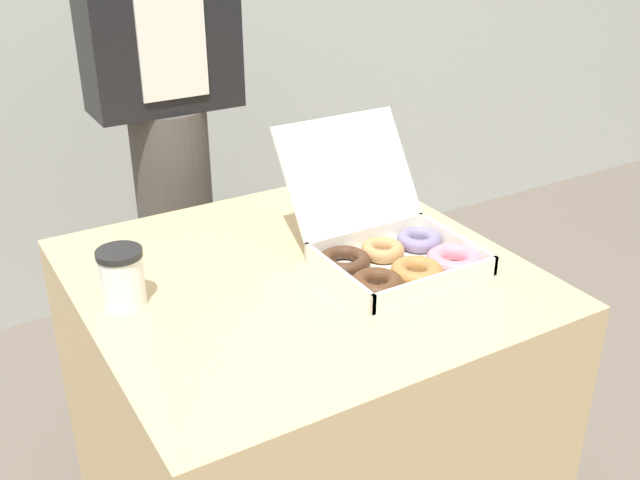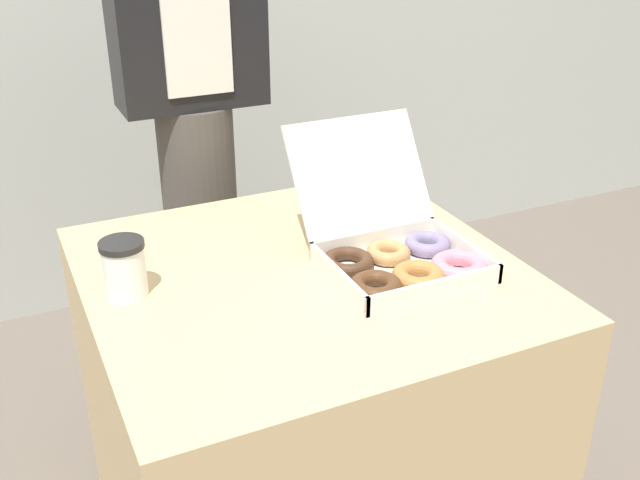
{
  "view_description": "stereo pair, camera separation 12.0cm",
  "coord_description": "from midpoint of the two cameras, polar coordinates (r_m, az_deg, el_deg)",
  "views": [
    {
      "loc": [
        -0.63,
        -1.13,
        1.46
      ],
      "look_at": [
        0.0,
        -0.08,
        0.86
      ],
      "focal_mm": 42.0,
      "sensor_mm": 36.0,
      "label": 1
    },
    {
      "loc": [
        -0.52,
        -1.19,
        1.46
      ],
      "look_at": [
        0.0,
        -0.08,
        0.86
      ],
      "focal_mm": 42.0,
      "sensor_mm": 36.0,
      "label": 2
    }
  ],
  "objects": [
    {
      "name": "table",
      "position": [
        1.69,
        0.94,
        -13.76
      ],
      "size": [
        0.83,
        0.81,
        0.76
      ],
      "color": "tan",
      "rests_on": "ground_plane"
    },
    {
      "name": "person_customer",
      "position": [
        1.97,
        -7.98,
        10.61
      ],
      "size": [
        0.37,
        0.2,
        1.71
      ],
      "color": "#4C4742",
      "rests_on": "ground_plane"
    },
    {
      "name": "donut_box",
      "position": [
        1.47,
        8.3,
        -1.04
      ],
      "size": [
        0.31,
        0.38,
        0.25
      ],
      "color": "white",
      "rests_on": "table"
    },
    {
      "name": "coffee_cup",
      "position": [
        1.4,
        -12.35,
        -2.15
      ],
      "size": [
        0.08,
        0.08,
        0.11
      ],
      "color": "white",
      "rests_on": "table"
    }
  ]
}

